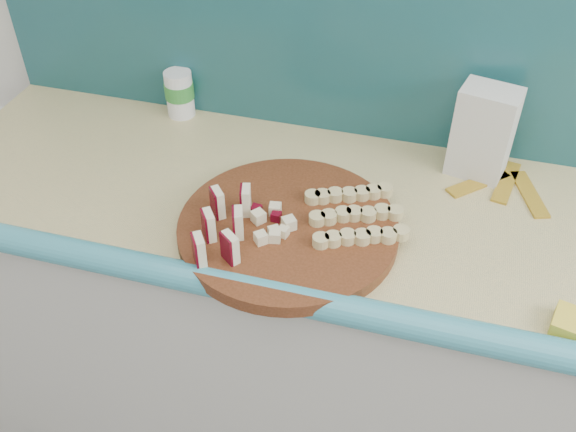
# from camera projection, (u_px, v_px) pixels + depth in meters

# --- Properties ---
(kitchen_counter) EXTENTS (2.20, 0.63, 0.91)m
(kitchen_counter) POSITION_uv_depth(u_px,v_px,m) (387.00, 347.00, 1.67)
(kitchen_counter) COLOR beige
(kitchen_counter) RESTS_ON ground
(backsplash) EXTENTS (2.20, 0.02, 0.50)m
(backsplash) POSITION_uv_depth(u_px,v_px,m) (440.00, 48.00, 1.42)
(backsplash) COLOR teal
(backsplash) RESTS_ON kitchen_counter
(cutting_board) EXTENTS (0.59, 0.59, 0.03)m
(cutting_board) POSITION_uv_depth(u_px,v_px,m) (288.00, 229.00, 1.32)
(cutting_board) COLOR #44220E
(cutting_board) RESTS_ON kitchen_counter
(apple_wedges) EXTENTS (0.10, 0.21, 0.06)m
(apple_wedges) POSITION_uv_depth(u_px,v_px,m) (223.00, 224.00, 1.26)
(apple_wedges) COLOR beige
(apple_wedges) RESTS_ON cutting_board
(apple_chunks) EXTENTS (0.07, 0.07, 0.02)m
(apple_chunks) POSITION_uv_depth(u_px,v_px,m) (275.00, 221.00, 1.30)
(apple_chunks) COLOR #F8ECC6
(apple_chunks) RESTS_ON cutting_board
(banana_slices) EXTENTS (0.24, 0.22, 0.02)m
(banana_slices) POSITION_uv_depth(u_px,v_px,m) (355.00, 215.00, 1.31)
(banana_slices) COLOR #CBBA7C
(banana_slices) RESTS_ON cutting_board
(flour_bag) EXTENTS (0.14, 0.12, 0.21)m
(flour_bag) POSITION_uv_depth(u_px,v_px,m) (483.00, 132.00, 1.42)
(flour_bag) COLOR silver
(flour_bag) RESTS_ON kitchen_counter
(canister) EXTENTS (0.07, 0.07, 0.12)m
(canister) POSITION_uv_depth(u_px,v_px,m) (179.00, 93.00, 1.64)
(canister) COLOR white
(canister) RESTS_ON kitchen_counter
(banana_peel) EXTENTS (0.23, 0.20, 0.01)m
(banana_peel) POSITION_uv_depth(u_px,v_px,m) (504.00, 186.00, 1.44)
(banana_peel) COLOR gold
(banana_peel) RESTS_ON kitchen_counter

